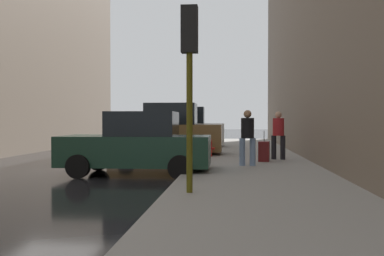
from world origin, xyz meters
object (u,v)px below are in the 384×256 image
pedestrian_in_red_jacket (278,133)px  parked_bronze_suv (168,133)px  parked_dark_green_sedan (138,145)px  parked_white_van (182,130)px  rolling_suitcase (264,151)px  traffic_light (190,58)px  pedestrian_in_jeans (248,135)px  fire_hydrant (209,147)px

pedestrian_in_red_jacket → parked_bronze_suv: bearing=152.9°
parked_dark_green_sedan → parked_white_van: parked_white_van is taller
rolling_suitcase → parked_dark_green_sedan: bearing=-143.9°
parked_bronze_suv → rolling_suitcase: bearing=-38.3°
traffic_light → parked_dark_green_sedan: bearing=116.5°
traffic_light → pedestrian_in_jeans: size_ratio=2.11×
traffic_light → pedestrian_in_jeans: traffic_light is taller
parked_dark_green_sedan → pedestrian_in_red_jacket: pedestrian_in_red_jacket is taller
fire_hydrant → rolling_suitcase: bearing=-42.5°
parked_dark_green_sedan → pedestrian_in_red_jacket: (4.33, 3.51, 0.26)m
parked_white_van → pedestrian_in_red_jacket: 8.62m
parked_bronze_suv → parked_white_van: 5.24m
parked_dark_green_sedan → parked_bronze_suv: parked_bronze_suv is taller
traffic_light → pedestrian_in_jeans: 5.43m
pedestrian_in_red_jacket → parked_dark_green_sedan: bearing=-140.9°
parked_white_van → fire_hydrant: parked_white_van is taller
parked_bronze_suv → fire_hydrant: parked_bronze_suv is taller
parked_dark_green_sedan → parked_bronze_suv: bearing=90.0°
parked_dark_green_sedan → parked_white_van: bearing=90.0°
pedestrian_in_jeans → rolling_suitcase: (0.61, 1.45, -0.61)m
fire_hydrant → traffic_light: traffic_light is taller
traffic_light → rolling_suitcase: (1.91, 6.46, -2.27)m
pedestrian_in_red_jacket → rolling_suitcase: (-0.56, -0.76, -0.61)m
parked_dark_green_sedan → traffic_light: (1.85, -3.71, 1.91)m
fire_hydrant → pedestrian_in_red_jacket: bearing=-22.4°
parked_white_van → rolling_suitcase: (3.77, -8.21, -0.54)m
parked_white_van → traffic_light: (1.85, -14.68, 1.73)m
fire_hydrant → pedestrian_in_red_jacket: size_ratio=0.41×
pedestrian_in_red_jacket → rolling_suitcase: pedestrian_in_red_jacket is taller
parked_white_van → rolling_suitcase: size_ratio=4.48×
rolling_suitcase → parked_white_van: bearing=114.6°
parked_bronze_suv → parked_white_van: (-0.00, 5.24, 0.00)m
parked_bronze_suv → rolling_suitcase: parked_bronze_suv is taller
parked_bronze_suv → fire_hydrant: 2.22m
parked_bronze_suv → pedestrian_in_jeans: 5.44m
fire_hydrant → pedestrian_in_jeans: size_ratio=0.41×
parked_bronze_suv → pedestrian_in_jeans: size_ratio=2.70×
traffic_light → pedestrian_in_jeans: (1.30, 5.01, -1.65)m
parked_bronze_suv → parked_white_van: size_ratio=0.99×
parked_white_van → fire_hydrant: size_ratio=6.61×
parked_dark_green_sedan → fire_hydrant: size_ratio=5.99×
parked_dark_green_sedan → rolling_suitcase: (3.77, 2.75, -0.36)m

